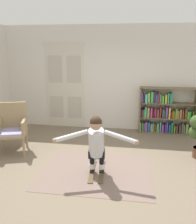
% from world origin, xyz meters
% --- Properties ---
extents(ground_plane, '(7.20, 7.20, 0.00)m').
position_xyz_m(ground_plane, '(0.00, 0.00, 0.00)').
color(ground_plane, '#746551').
extents(back_wall, '(6.00, 0.10, 2.90)m').
position_xyz_m(back_wall, '(0.00, 2.60, 1.45)').
color(back_wall, silver).
rests_on(back_wall, ground).
extents(double_door, '(1.22, 0.05, 2.45)m').
position_xyz_m(double_door, '(-1.25, 2.54, 1.23)').
color(double_door, beige).
rests_on(double_door, ground).
extents(rug, '(2.09, 1.68, 0.01)m').
position_xyz_m(rug, '(0.11, -0.15, 0.00)').
color(rug, '#79635A').
rests_on(rug, ground).
extents(bookshelf, '(1.51, 0.30, 1.26)m').
position_xyz_m(bookshelf, '(1.57, 2.39, 0.55)').
color(bookshelf, brown).
rests_on(bookshelf, ground).
extents(wicker_chair, '(0.75, 0.75, 1.10)m').
position_xyz_m(wicker_chair, '(-1.90, 0.54, 0.58)').
color(wicker_chair, '#9D865E').
rests_on(wicker_chair, ground).
extents(skis_pair, '(0.35, 0.92, 0.07)m').
position_xyz_m(skis_pair, '(0.11, -0.12, 0.02)').
color(skis_pair, brown).
rests_on(skis_pair, rug).
extents(person_skier, '(1.47, 0.60, 1.09)m').
position_xyz_m(person_skier, '(0.13, -0.29, 0.67)').
color(person_skier, white).
rests_on(person_skier, skis_pair).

